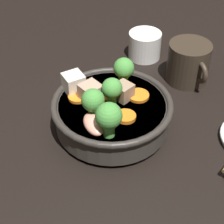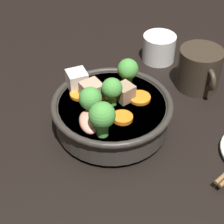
# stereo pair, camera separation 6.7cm
# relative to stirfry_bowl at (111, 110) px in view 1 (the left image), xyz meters

# --- Properties ---
(ground_plane) EXTENTS (3.00, 3.00, 0.00)m
(ground_plane) POSITION_rel_stirfry_bowl_xyz_m (-0.00, 0.00, -0.04)
(ground_plane) COLOR black
(stirfry_bowl) EXTENTS (0.22, 0.22, 0.12)m
(stirfry_bowl) POSITION_rel_stirfry_bowl_xyz_m (0.00, 0.00, 0.00)
(stirfry_bowl) COLOR #38332D
(stirfry_bowl) RESTS_ON ground_plane
(tea_cup) EXTENTS (0.07, 0.07, 0.06)m
(tea_cup) POSITION_rel_stirfry_bowl_xyz_m (-0.20, 0.16, -0.01)
(tea_cup) COLOR white
(tea_cup) RESTS_ON ground_plane
(dark_mug) EXTENTS (0.11, 0.09, 0.09)m
(dark_mug) POSITION_rel_stirfry_bowl_xyz_m (-0.08, 0.21, -0.00)
(dark_mug) COLOR #33281E
(dark_mug) RESTS_ON ground_plane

